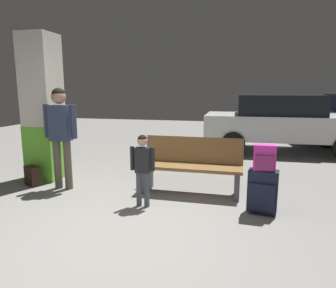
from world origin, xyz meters
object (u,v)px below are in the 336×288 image
at_px(suitcase, 263,191).
at_px(adult, 60,128).
at_px(child, 142,163).
at_px(backpack_dark_floor, 33,176).
at_px(structural_pillar, 43,109).
at_px(parked_car_near, 282,122).
at_px(backpack_bright, 265,158).
at_px(bench, 192,166).

xyz_separation_m(suitcase, adult, (-3.18, 0.36, 0.71)).
xyz_separation_m(child, backpack_dark_floor, (-2.17, 0.50, -0.47)).
height_order(adult, backpack_dark_floor, adult).
bearing_deg(structural_pillar, suitcase, -12.59).
height_order(suitcase, adult, adult).
distance_m(suitcase, parked_car_near, 4.61).
xyz_separation_m(structural_pillar, suitcase, (3.83, -0.85, -0.98)).
bearing_deg(child, adult, 163.33).
distance_m(backpack_bright, adult, 3.21).
bearing_deg(adult, suitcase, -6.48).
xyz_separation_m(backpack_bright, child, (-1.64, -0.10, -0.13)).
bearing_deg(adult, structural_pillar, 142.64).
bearing_deg(backpack_bright, child, -176.47).
distance_m(adult, parked_car_near, 5.76).
relative_size(backpack_dark_floor, parked_car_near, 0.08).
bearing_deg(backpack_bright, backpack_dark_floor, 174.07).
height_order(backpack_bright, backpack_dark_floor, backpack_bright).
height_order(backpack_bright, parked_car_near, parked_car_near).
relative_size(bench, adult, 0.96).
relative_size(bench, backpack_dark_floor, 4.73).
xyz_separation_m(suitcase, backpack_bright, (0.00, -0.00, 0.45)).
bearing_deg(adult, parked_car_near, 46.20).
relative_size(bench, parked_car_near, 0.39).
bearing_deg(bench, adult, -172.51).
bearing_deg(backpack_dark_floor, child, -12.89).
distance_m(bench, suitcase, 1.24).
bearing_deg(structural_pillar, backpack_bright, -12.59).
distance_m(backpack_bright, backpack_dark_floor, 3.87).
xyz_separation_m(child, adult, (-1.55, 0.46, 0.40)).
xyz_separation_m(bench, parked_car_near, (1.85, 3.87, 0.36)).
relative_size(structural_pillar, backpack_dark_floor, 7.72).
relative_size(structural_pillar, parked_car_near, 0.64).
xyz_separation_m(structural_pillar, parked_car_near, (4.63, 3.66, -0.50)).
bearing_deg(backpack_bright, bench, 148.53).
distance_m(structural_pillar, adult, 0.86).
relative_size(bench, backpack_bright, 4.73).
distance_m(child, backpack_dark_floor, 2.27).
bearing_deg(child, backpack_bright, 3.53).
distance_m(child, adult, 1.66).
distance_m(bench, backpack_bright, 1.27).
bearing_deg(bench, backpack_dark_floor, -174.86).
relative_size(bench, suitcase, 2.66).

